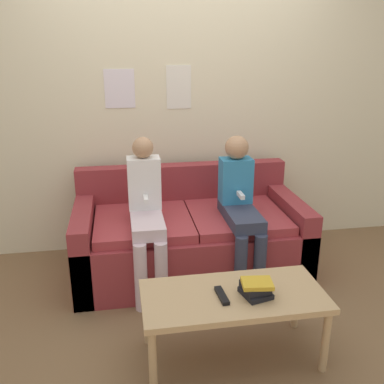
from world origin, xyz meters
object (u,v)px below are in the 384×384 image
object	(u,v)px
couch	(189,237)
person_left	(146,210)
tv_remote	(221,296)
person_right	(240,203)
coffee_table	(233,301)

from	to	relation	value
couch	person_left	xyz separation A→B (m)	(-0.35, -0.21, 0.34)
person_left	tv_remote	xyz separation A→B (m)	(0.34, -0.90, -0.19)
couch	person_left	bearing A→B (deg)	-149.12
person_right	tv_remote	size ratio (longest dim) A/B	6.43
couch	tv_remote	bearing A→B (deg)	-90.24
coffee_table	tv_remote	distance (m)	0.10
coffee_table	person_right	world-z (taller)	person_right
person_left	couch	bearing A→B (deg)	30.88
person_left	person_right	world-z (taller)	person_left
couch	coffee_table	bearing A→B (deg)	-86.07
tv_remote	coffee_table	bearing A→B (deg)	14.51
couch	tv_remote	distance (m)	1.12
coffee_table	tv_remote	xyz separation A→B (m)	(-0.08, -0.03, 0.06)
person_left	person_right	bearing A→B (deg)	0.18
couch	coffee_table	distance (m)	1.09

